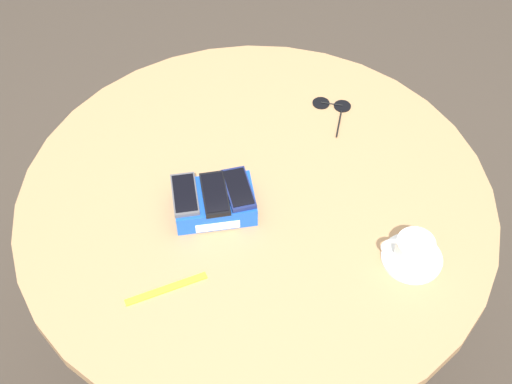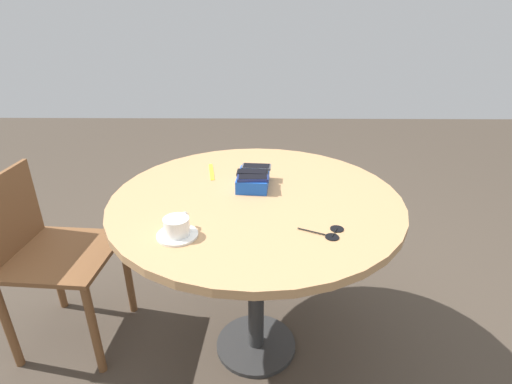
{
  "view_description": "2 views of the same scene",
  "coord_description": "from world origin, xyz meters",
  "views": [
    {
      "loc": [
        -0.25,
        -1.02,
        2.05
      ],
      "look_at": [
        0.0,
        0.0,
        0.8
      ],
      "focal_mm": 50.0,
      "sensor_mm": 36.0,
      "label": 1
    },
    {
      "loc": [
        1.37,
        0.01,
        1.45
      ],
      "look_at": [
        0.0,
        0.0,
        0.8
      ],
      "focal_mm": 28.0,
      "sensor_mm": 36.0,
      "label": 2
    }
  ],
  "objects": [
    {
      "name": "coffee_cup",
      "position": [
        0.28,
        -0.25,
        0.81
      ],
      "size": [
        0.11,
        0.08,
        0.06
      ],
      "color": "white",
      "rests_on": "saucer"
    },
    {
      "name": "ground_plane",
      "position": [
        0.0,
        0.0,
        0.0
      ],
      "size": [
        8.0,
        8.0,
        0.0
      ],
      "primitive_type": "plane",
      "color": "#42382D"
    },
    {
      "name": "phone_black",
      "position": [
        -0.1,
        -0.01,
        0.83
      ],
      "size": [
        0.06,
        0.13,
        0.01
      ],
      "color": "black",
      "rests_on": "phone_box"
    },
    {
      "name": "chair_near_window",
      "position": [
        -0.06,
        -0.9,
        0.45
      ],
      "size": [
        0.45,
        0.45,
        0.82
      ],
      "color": "brown",
      "rests_on": "ground_plane"
    },
    {
      "name": "phone_box",
      "position": [
        -0.1,
        -0.01,
        0.8
      ],
      "size": [
        0.19,
        0.14,
        0.05
      ],
      "color": "blue",
      "rests_on": "round_table"
    },
    {
      "name": "round_table",
      "position": [
        0.0,
        0.0,
        0.68
      ],
      "size": [
        1.11,
        1.11,
        0.78
      ],
      "color": "#2D2D2D",
      "rests_on": "ground_plane"
    },
    {
      "name": "phone_gray",
      "position": [
        -0.16,
        -0.0,
        0.83
      ],
      "size": [
        0.06,
        0.12,
        0.01
      ],
      "color": "#515156",
      "rests_on": "phone_box"
    },
    {
      "name": "sunglasses",
      "position": [
        0.26,
        0.25,
        0.78
      ],
      "size": [
        0.1,
        0.15,
        0.01
      ],
      "color": "black",
      "rests_on": "round_table"
    },
    {
      "name": "lanyard_strap",
      "position": [
        -0.24,
        -0.2,
        0.78
      ],
      "size": [
        0.18,
        0.04,
        0.0
      ],
      "primitive_type": "cube",
      "rotation": [
        0.0,
        0.0,
        0.16
      ],
      "color": "yellow",
      "rests_on": "round_table"
    },
    {
      "name": "saucer",
      "position": [
        0.29,
        -0.25,
        0.78
      ],
      "size": [
        0.13,
        0.13,
        0.01
      ],
      "primitive_type": "cylinder",
      "color": "white",
      "rests_on": "round_table"
    },
    {
      "name": "phone_navy",
      "position": [
        -0.04,
        -0.01,
        0.83
      ],
      "size": [
        0.06,
        0.12,
        0.01
      ],
      "color": "navy",
      "rests_on": "phone_box"
    }
  ]
}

